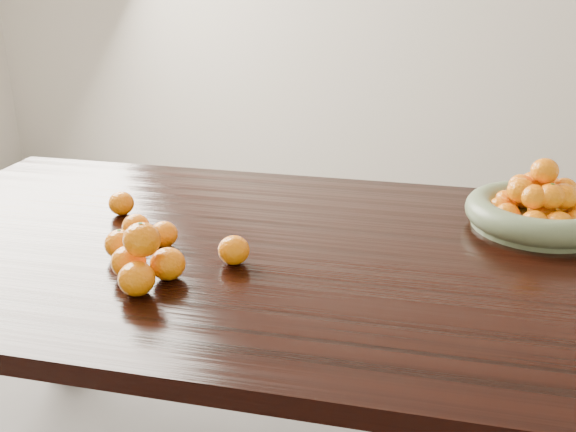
% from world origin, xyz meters
% --- Properties ---
extents(dining_table, '(2.00, 1.00, 0.75)m').
position_xyz_m(dining_table, '(0.00, 0.00, 0.66)').
color(dining_table, black).
rests_on(dining_table, ground).
extents(fruit_bowl, '(0.33, 0.33, 0.16)m').
position_xyz_m(fruit_bowl, '(0.49, 0.24, 0.79)').
color(fruit_bowl, '#667354').
rests_on(fruit_bowl, dining_table).
extents(orange_pyramid, '(0.15, 0.14, 0.12)m').
position_xyz_m(orange_pyramid, '(-0.27, -0.22, 0.80)').
color(orange_pyramid, orange).
rests_on(orange_pyramid, dining_table).
extents(loose_orange_0, '(0.07, 0.07, 0.06)m').
position_xyz_m(loose_orange_0, '(-0.37, -0.13, 0.78)').
color(loose_orange_0, orange).
rests_on(loose_orange_0, dining_table).
extents(loose_orange_1, '(0.06, 0.06, 0.06)m').
position_xyz_m(loose_orange_1, '(-0.38, -0.03, 0.78)').
color(loose_orange_1, orange).
rests_on(loose_orange_1, dining_table).
extents(loose_orange_2, '(0.06, 0.06, 0.06)m').
position_xyz_m(loose_orange_2, '(-0.13, -0.10, 0.78)').
color(loose_orange_2, orange).
rests_on(loose_orange_2, dining_table).
extents(loose_orange_3, '(0.06, 0.06, 0.06)m').
position_xyz_m(loose_orange_3, '(-0.48, 0.10, 0.78)').
color(loose_orange_3, orange).
rests_on(loose_orange_3, dining_table).
extents(loose_orange_4, '(0.06, 0.06, 0.06)m').
position_xyz_m(loose_orange_4, '(-0.31, -0.06, 0.78)').
color(loose_orange_4, orange).
rests_on(loose_orange_4, dining_table).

